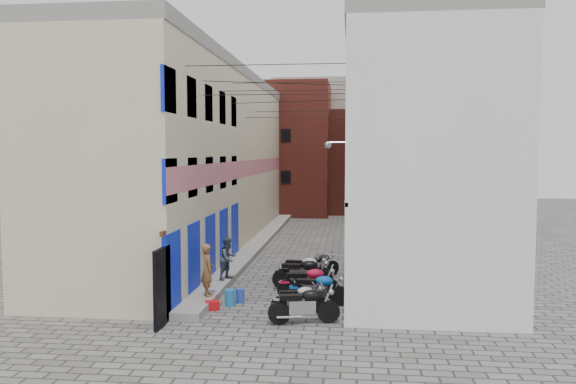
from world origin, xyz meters
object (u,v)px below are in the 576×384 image
(motorcycle_b, at_px, (299,297))
(motorcycle_f, at_px, (304,267))
(person_a, at_px, (207,270))
(motorcycle_c, at_px, (318,287))
(motorcycle_e, at_px, (303,272))
(red_crate, at_px, (212,305))
(motorcycle_g, at_px, (319,264))
(motorcycle_a, at_px, (304,303))
(motorcycle_d, at_px, (308,280))
(person_b, at_px, (228,258))
(water_jug_near, at_px, (230,298))
(water_jug_far, at_px, (240,295))

(motorcycle_b, xyz_separation_m, motorcycle_f, (-0.19, 4.03, 0.08))
(motorcycle_b, bearing_deg, person_a, -117.80)
(motorcycle_c, distance_m, person_a, 3.54)
(motorcycle_f, bearing_deg, motorcycle_b, 8.12)
(motorcycle_e, bearing_deg, person_a, -52.25)
(red_crate, bearing_deg, motorcycle_c, 15.88)
(person_a, bearing_deg, motorcycle_b, -131.24)
(person_a, relative_size, red_crate, 3.93)
(motorcycle_b, distance_m, person_a, 3.16)
(motorcycle_b, relative_size, motorcycle_g, 0.93)
(motorcycle_a, height_order, motorcycle_d, motorcycle_d)
(motorcycle_a, distance_m, person_a, 3.70)
(motorcycle_c, bearing_deg, motorcycle_g, -175.62)
(person_a, bearing_deg, motorcycle_d, -99.26)
(motorcycle_g, xyz_separation_m, red_crate, (-3.02, -4.82, -0.40))
(motorcycle_g, bearing_deg, motorcycle_a, -39.96)
(person_a, bearing_deg, red_crate, 178.09)
(motorcycle_b, height_order, motorcycle_c, motorcycle_c)
(person_a, relative_size, person_b, 1.10)
(red_crate, bearing_deg, motorcycle_e, 48.40)
(water_jug_near, xyz_separation_m, water_jug_far, (0.24, 0.46, -0.04))
(motorcycle_e, bearing_deg, motorcycle_b, 2.71)
(motorcycle_a, bearing_deg, motorcycle_e, 173.24)
(motorcycle_e, relative_size, person_b, 1.42)
(water_jug_near, bearing_deg, motorcycle_a, -32.24)
(water_jug_near, xyz_separation_m, red_crate, (-0.45, -0.47, -0.13))
(motorcycle_f, distance_m, water_jug_far, 3.50)
(motorcycle_c, bearing_deg, motorcycle_a, -5.77)
(motorcycle_f, bearing_deg, person_a, -35.45)
(motorcycle_e, distance_m, water_jug_far, 2.72)
(motorcycle_a, bearing_deg, person_b, -155.30)
(person_b, bearing_deg, person_a, -154.41)
(person_b, bearing_deg, motorcycle_e, -63.84)
(motorcycle_a, distance_m, water_jug_near, 2.94)
(motorcycle_g, distance_m, person_b, 3.68)
(motorcycle_b, relative_size, red_crate, 3.99)
(motorcycle_d, relative_size, red_crate, 4.86)
(motorcycle_c, bearing_deg, water_jug_far, -88.60)
(motorcycle_c, xyz_separation_m, water_jug_near, (-2.74, -0.43, -0.31))
(motorcycle_c, xyz_separation_m, motorcycle_d, (-0.35, 0.73, 0.03))
(motorcycle_d, bearing_deg, motorcycle_e, -177.55)
(motorcycle_c, distance_m, motorcycle_g, 3.92)
(motorcycle_b, height_order, person_b, person_b)
(motorcycle_c, relative_size, motorcycle_g, 1.07)
(water_jug_near, bearing_deg, red_crate, -133.75)
(motorcycle_a, xyz_separation_m, red_crate, (-2.92, 1.08, -0.46))
(motorcycle_d, relative_size, water_jug_far, 4.68)
(motorcycle_c, xyz_separation_m, motorcycle_f, (-0.68, 3.00, 0.00))
(motorcycle_e, distance_m, red_crate, 3.88)
(motorcycle_b, distance_m, water_jug_far, 2.28)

